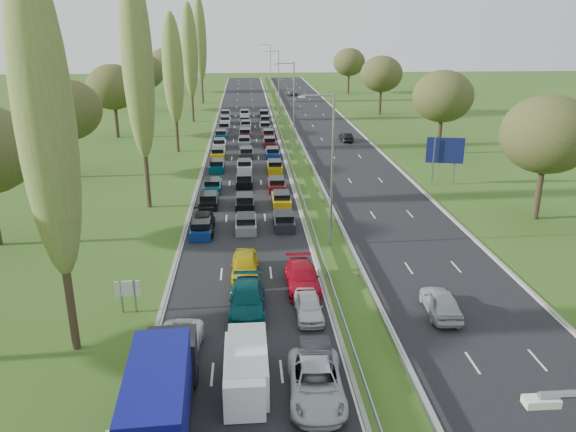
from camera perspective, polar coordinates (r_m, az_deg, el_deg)
name	(u,v)px	position (r m, az deg, el deg)	size (l,w,h in m)	color
ground	(293,148)	(80.41, 0.46, 6.92)	(260.00, 260.00, 0.00)	#345219
near_carriageway	(245,145)	(82.59, -4.39, 7.19)	(10.50, 215.00, 0.04)	black
far_carriageway	(337,144)	(83.65, 4.97, 7.32)	(10.50, 215.00, 0.04)	black
central_reservation	(291,141)	(82.74, 0.32, 7.65)	(2.36, 215.00, 0.32)	gray
lamp_columns	(294,108)	(77.40, 0.60, 10.96)	(0.18, 140.18, 12.00)	gray
poplar_row	(161,65)	(67.36, -12.80, 14.78)	(2.80, 127.80, 22.44)	#2D2116
woodland_left	(56,115)	(64.84, -22.52, 9.48)	(8.00, 166.00, 11.10)	#2D2116
woodland_right	(467,105)	(70.62, 17.68, 10.69)	(8.00, 153.00, 11.10)	#2D2116
traffic_queue_fill	(245,149)	(77.74, -4.40, 6.77)	(9.05, 66.85, 0.80)	navy
near_car_2	(178,345)	(30.91, -11.11, -12.75)	(2.27, 4.92, 1.37)	white
near_car_3	(202,224)	(47.94, -8.71, -0.78)	(2.08, 5.11, 1.48)	black
near_car_7	(247,300)	(34.72, -4.15, -8.47)	(2.19, 5.40, 1.57)	#044348
near_car_8	(245,265)	(39.41, -4.39, -4.98)	(1.88, 4.68, 1.59)	gold
near_car_9	(316,364)	(28.82, 2.86, -14.81)	(1.57, 4.52, 1.49)	black
near_car_10	(316,383)	(27.51, 2.88, -16.58)	(2.56, 5.55, 1.54)	#AEB2B8
near_car_11	(302,277)	(37.54, 1.45, -6.26)	(2.14, 5.25, 1.52)	#A80A1C
near_car_12	(309,306)	(34.14, 2.10, -9.14)	(1.60, 3.98, 1.36)	silver
far_car_0	(441,302)	(35.60, 15.28, -8.45)	(1.81, 4.49, 1.53)	#AEB1B8
far_car_1	(346,137)	(85.37, 5.90, 7.99)	(1.39, 3.99, 1.32)	black
far_car_2	(292,92)	(141.96, 0.41, 12.46)	(2.33, 5.05, 1.40)	slate
blue_lorry	(162,394)	(25.50, -12.71, -17.22)	(2.42, 8.70, 3.67)	black
white_van_front	(248,363)	(28.51, -4.13, -14.65)	(1.92, 4.91, 1.97)	silver
white_van_rear	(244,372)	(27.95, -4.45, -15.48)	(1.88, 4.79, 1.93)	white
info_sign	(128,292)	(35.65, -15.97, -7.43)	(1.50, 0.18, 2.10)	gray
direction_sign	(445,153)	(63.37, 15.66, 6.23)	(3.92, 1.00, 5.20)	gray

